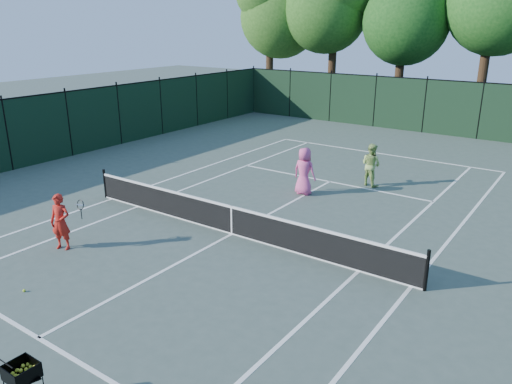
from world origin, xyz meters
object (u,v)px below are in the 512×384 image
Objects in this scene: player_green at (371,165)px; ball_hopper at (22,372)px; coach at (61,222)px; loose_ball_midcourt at (24,291)px; player_pink at (304,171)px.

player_green reaches higher than ball_hopper.
coach is 2.52m from loose_ball_midcourt.
player_pink is 2.00× the size of ball_hopper.
ball_hopper is 4.22m from loose_ball_midcourt.
ball_hopper is at bearing 106.96° from player_green.
loose_ball_midcourt is at bearing 79.26° from player_pink.
player_pink reaches higher than coach.
ball_hopper is at bearing -30.23° from loose_ball_midcourt.
ball_hopper is at bearing 97.91° from player_pink.
ball_hopper is 12.95× the size of loose_ball_midcourt.
player_pink is 1.06× the size of player_green.
player_green is (1.58, 2.41, -0.05)m from player_pink.
player_pink reaches higher than loose_ball_midcourt.
coach is at bearing 81.78° from player_green.
loose_ball_midcourt is at bearing 166.64° from ball_hopper.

